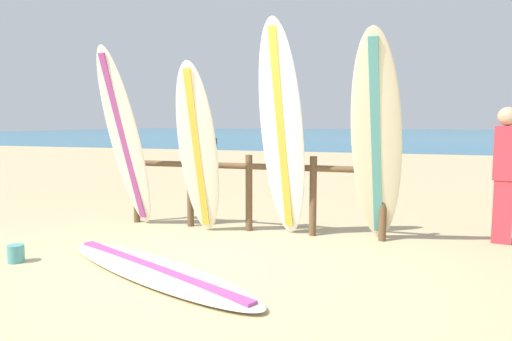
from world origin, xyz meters
TOP-DOWN VIEW (x-y plane):
  - ground_plane at (0.00, 0.00)m, footprint 120.00×120.00m
  - ocean_water at (0.00, 58.00)m, footprint 120.00×80.00m
  - surfboard_rack at (-0.01, 1.68)m, footprint 3.51×0.09m
  - surfboard_leaning_far_left at (-1.62, 1.29)m, footprint 0.63×0.89m
  - surfboard_leaning_left at (-0.54, 1.26)m, footprint 0.52×0.63m
  - surfboard_leaning_center_left at (0.50, 1.43)m, footprint 0.64×0.77m
  - surfboard_leaning_center at (1.61, 1.38)m, footprint 0.64×1.05m
  - surfboard_lying_on_sand at (-0.31, -0.24)m, footprint 2.79×1.72m
  - beachgoer_standing at (3.04, 2.01)m, footprint 0.28×0.22m
  - small_boat_offshore at (-10.96, 24.18)m, footprint 1.18×2.17m
  - sand_bucket at (-1.84, -0.36)m, footprint 0.16×0.16m

SIDE VIEW (x-z plane):
  - ground_plane at x=0.00m, z-range 0.00..0.00m
  - ocean_water at x=0.00m, z-range 0.00..0.01m
  - surfboard_lying_on_sand at x=-0.31m, z-range -0.01..0.08m
  - sand_bucket at x=-1.84m, z-range 0.00..0.18m
  - small_boat_offshore at x=-10.96m, z-range -0.10..0.61m
  - surfboard_rack at x=-0.01m, z-range 0.13..1.13m
  - beachgoer_standing at x=3.04m, z-range 0.08..1.69m
  - surfboard_leaning_left at x=-0.54m, z-range 0.00..2.16m
  - surfboard_leaning_far_left at x=-1.62m, z-range 0.00..2.39m
  - surfboard_leaning_center at x=1.61m, z-range 0.00..2.41m
  - surfboard_leaning_center_left at x=0.50m, z-range 0.00..2.62m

